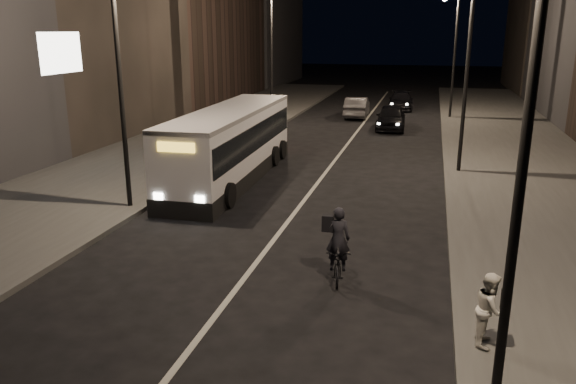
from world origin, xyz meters
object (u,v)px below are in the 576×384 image
Objects in this scene: car_mid at (357,107)px; car_far at (401,101)px; cyclist_on_bicycle at (338,256)px; streetlight_right_mid at (462,46)px; streetlight_left_far at (275,40)px; city_bus at (231,142)px; pedestrian_woman at (490,309)px; streetlight_right_far at (452,39)px; car_near at (391,117)px; streetlight_left_near at (125,50)px; streetlight_right_near at (513,77)px.

car_mid reaches higher than car_far.
streetlight_right_mid is at bearing 67.24° from cyclist_on_bicycle.
streetlight_left_far is 8.31m from car_mid.
pedestrian_woman is at bearing -51.76° from city_bus.
streetlight_right_far is 7.80m from car_near.
streetlight_left_near reaches higher than pedestrian_woman.
streetlight_left_near is 1.86× the size of car_mid.
car_mid is (2.80, 18.38, -0.87)m from city_bus.
streetlight_right_far is 7.73m from car_mid.
city_bus is at bearing 115.88° from cyclist_on_bicycle.
streetlight_right_near and streetlight_left_near have the same top height.
cyclist_on_bicycle reaches higher than car_mid.
city_bus is 2.50× the size of car_near.
streetlight_right_far reaches higher than car_near.
car_mid is at bearing 48.85° from streetlight_left_far.
cyclist_on_bicycle is at bearing -104.43° from streetlight_right_mid.
car_far is (-3.35, 4.21, -4.71)m from streetlight_right_far.
city_bus is at bearing 70.20° from streetlight_left_near.
streetlight_right_far is 21.50m from city_bus.
streetlight_right_far is 1.86× the size of car_near.
car_near is at bearing 82.64° from cyclist_on_bicycle.
streetlight_right_mid and streetlight_left_far have the same top height.
car_mid is at bearing 20.96° from pedestrian_woman.
city_bus is 18.61m from car_mid.
car_far is (-3.35, 20.21, -4.71)m from streetlight_right_mid.
streetlight_right_far is 1.81× the size of car_far.
streetlight_right_mid is at bearing 9.79° from pedestrian_woman.
streetlight_right_far reaches higher than pedestrian_woman.
streetlight_right_far is at bearing 54.88° from car_near.
car_far is (2.79, 5.03, -0.07)m from car_mid.
pedestrian_woman reaches higher than car_near.
car_near is (7.23, 0.73, -4.62)m from streetlight_left_far.
car_far is (0.08, 9.48, -0.09)m from car_near.
streetlight_right_near is 32.12m from car_mid.
city_bus is (-8.93, -19.19, -3.77)m from streetlight_right_far.
streetlight_left_near and streetlight_left_far have the same top height.
car_near is (-3.43, 10.73, -4.62)m from streetlight_right_mid.
city_bus is at bearing 48.32° from pedestrian_woman.
streetlight_right_far is 7.15m from car_far.
pedestrian_woman is (0.27, -30.31, -4.47)m from streetlight_right_far.
streetlight_right_mid is 1.00× the size of streetlight_left_far.
car_near is at bearing -93.12° from car_far.
streetlight_right_far is 12.24m from streetlight_left_far.
pedestrian_woman is at bearing 99.91° from car_mid.
car_near is (-3.70, 25.04, -0.15)m from pedestrian_woman.
car_mid is at bearing -172.44° from streetlight_right_far.
streetlight_right_far is 1.00× the size of streetlight_left_near.
pedestrian_woman is (0.27, -14.31, -4.47)m from streetlight_right_mid.
streetlight_left_far reaches higher than cyclist_on_bicycle.
city_bus is 14.99m from car_near.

